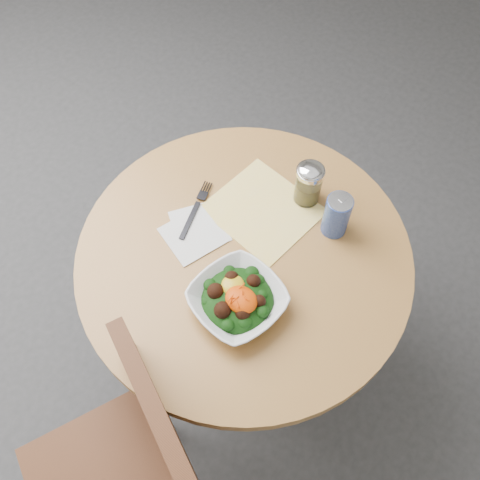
% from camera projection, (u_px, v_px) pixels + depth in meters
% --- Properties ---
extents(ground, '(6.00, 6.00, 0.00)m').
position_uv_depth(ground, '(243.00, 349.00, 2.07)').
color(ground, '#303032').
rests_on(ground, ground).
extents(table, '(0.90, 0.90, 0.75)m').
position_uv_depth(table, '(244.00, 286.00, 1.59)').
color(table, black).
rests_on(table, ground).
extents(chair, '(0.54, 0.54, 0.92)m').
position_uv_depth(chair, '(138.00, 463.00, 1.38)').
color(chair, '#593019').
rests_on(chair, ground).
extents(cloth_napkin, '(0.30, 0.28, 0.00)m').
position_uv_depth(cloth_napkin, '(263.00, 210.00, 1.49)').
color(cloth_napkin, yellow).
rests_on(cloth_napkin, table).
extents(paper_napkins, '(0.20, 0.23, 0.00)m').
position_uv_depth(paper_napkins, '(196.00, 230.00, 1.46)').
color(paper_napkins, silver).
rests_on(paper_napkins, table).
extents(salad_bowl, '(0.26, 0.26, 0.08)m').
position_uv_depth(salad_bowl, '(238.00, 299.00, 1.32)').
color(salad_bowl, silver).
rests_on(salad_bowl, table).
extents(fork, '(0.08, 0.20, 0.00)m').
position_uv_depth(fork, '(196.00, 208.00, 1.49)').
color(fork, black).
rests_on(fork, table).
extents(spice_shaker, '(0.08, 0.08, 0.14)m').
position_uv_depth(spice_shaker, '(309.00, 183.00, 1.46)').
color(spice_shaker, silver).
rests_on(spice_shaker, table).
extents(beverage_can, '(0.07, 0.07, 0.13)m').
position_uv_depth(beverage_can, '(337.00, 215.00, 1.41)').
color(beverage_can, navy).
rests_on(beverage_can, table).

